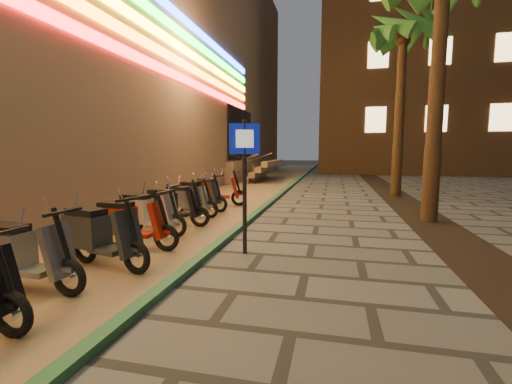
% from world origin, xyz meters
% --- Properties ---
extents(ground, '(120.00, 120.00, 0.00)m').
position_xyz_m(ground, '(0.00, 0.00, 0.00)').
color(ground, '#474442').
rests_on(ground, ground).
extents(parking_strip, '(3.40, 60.00, 0.01)m').
position_xyz_m(parking_strip, '(-2.60, 10.00, 0.01)').
color(parking_strip, '#8C7251').
rests_on(parking_strip, ground).
extents(green_curb, '(0.18, 60.00, 0.10)m').
position_xyz_m(green_curb, '(-0.90, 10.00, 0.05)').
color(green_curb, '#235D3A').
rests_on(green_curb, ground).
extents(planting_strip, '(1.20, 40.00, 0.02)m').
position_xyz_m(planting_strip, '(3.60, 5.00, 0.01)').
color(planting_strip, black).
rests_on(planting_strip, ground).
extents(apartment_block, '(18.00, 16.06, 25.00)m').
position_xyz_m(apartment_block, '(9.00, 32.00, 12.50)').
color(apartment_block, brown).
rests_on(apartment_block, ground).
extents(palm_d, '(2.97, 3.02, 7.16)m').
position_xyz_m(palm_d, '(3.60, 12.00, 5.94)').
color(palm_d, '#472D19').
rests_on(palm_d, ground).
extents(pedestrian_sign, '(0.49, 0.22, 2.34)m').
position_xyz_m(pedestrian_sign, '(-0.30, 3.32, 1.51)').
color(pedestrian_sign, black).
rests_on(pedestrian_sign, ground).
extents(scooter_5, '(1.59, 0.56, 1.12)m').
position_xyz_m(scooter_5, '(-2.71, 1.12, 0.49)').
color(scooter_5, black).
rests_on(scooter_5, ground).
extents(scooter_6, '(1.67, 0.80, 1.18)m').
position_xyz_m(scooter_6, '(-2.35, 2.15, 0.51)').
color(scooter_6, black).
rests_on(scooter_6, ground).
extents(scooter_7, '(1.59, 0.56, 1.13)m').
position_xyz_m(scooter_7, '(-2.46, 3.12, 0.49)').
color(scooter_7, black).
rests_on(scooter_7, ground).
extents(scooter_8, '(1.61, 0.61, 1.13)m').
position_xyz_m(scooter_8, '(-2.74, 4.17, 0.49)').
color(scooter_8, black).
rests_on(scooter_8, ground).
extents(scooter_9, '(1.61, 0.56, 1.13)m').
position_xyz_m(scooter_9, '(-2.63, 5.13, 0.49)').
color(scooter_9, black).
rests_on(scooter_9, ground).
extents(scooter_10, '(1.52, 0.53, 1.07)m').
position_xyz_m(scooter_10, '(-2.73, 6.21, 0.47)').
color(scooter_10, black).
rests_on(scooter_10, ground).
extents(scooter_11, '(1.60, 0.69, 1.13)m').
position_xyz_m(scooter_11, '(-2.78, 7.15, 0.49)').
color(scooter_11, black).
rests_on(scooter_11, ground).
extents(scooter_12, '(1.66, 0.85, 1.17)m').
position_xyz_m(scooter_12, '(-2.58, 8.13, 0.51)').
color(scooter_12, black).
rests_on(scooter_12, ground).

